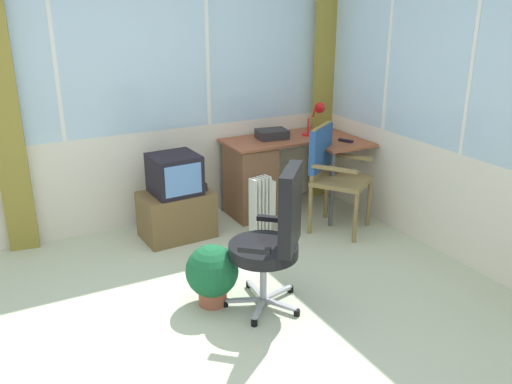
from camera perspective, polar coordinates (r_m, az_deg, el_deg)
The scene contains 14 objects.
ground at distance 4.02m, azimuth -2.65°, elevation -13.26°, with size 5.19×4.87×0.06m, color beige.
north_window_panel at distance 5.27m, azimuth -12.19°, elevation 10.22°, with size 4.19×0.07×2.63m.
east_window_panel at distance 4.74m, azimuth 21.24°, elevation 8.27°, with size 0.07×3.87×2.63m.
curtain_north_left at distance 5.02m, azimuth -24.70°, elevation 7.83°, with size 0.25×0.07×2.53m, color olive.
curtain_corner at distance 6.01m, azimuth 7.10°, elevation 11.26°, with size 0.25×0.07×2.53m, color olive.
desk at distance 5.56m, azimuth 0.04°, elevation 1.72°, with size 1.31×0.94×0.77m.
desk_lamp at distance 5.70m, azimuth 6.42°, elevation 8.04°, with size 0.23×0.20×0.35m.
tv_remote at distance 5.53m, azimuth 9.28°, elevation 5.27°, with size 0.04×0.15×0.02m, color black.
paper_tray at distance 5.59m, azimuth 1.67°, elevation 6.03°, with size 0.30×0.23×0.09m, color #2B2727.
wooden_armchair at distance 5.23m, azimuth 7.60°, elevation 2.87°, with size 0.67×0.67×1.01m.
office_chair at distance 3.85m, azimuth 2.03°, elevation -4.33°, with size 0.60×0.61×1.07m.
tv_on_stand at distance 5.13m, azimuth -8.26°, elevation -0.93°, with size 0.66×0.47×0.80m.
space_heater at distance 5.05m, azimuth 0.67°, elevation -1.61°, with size 0.28×0.21×0.60m.
potted_plant at distance 4.05m, azimuth -4.57°, elevation -8.37°, with size 0.39×0.39×0.46m.
Camera 1 is at (-1.40, -3.05, 2.18)m, focal length 38.59 mm.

